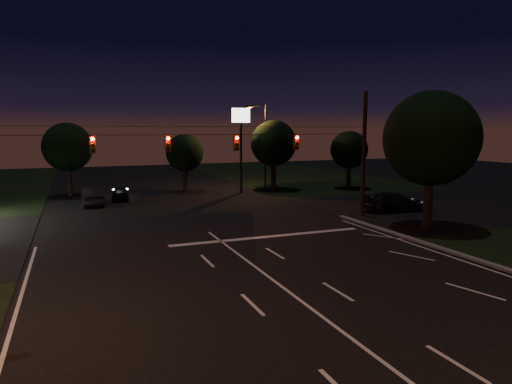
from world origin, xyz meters
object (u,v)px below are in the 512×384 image
tree_right_near (429,140)px  car_oncoming_a (120,193)px  car_cross (394,202)px  utility_pole_right (362,216)px  car_oncoming_b (92,196)px

tree_right_near → car_oncoming_a: tree_right_near is taller
car_oncoming_a → car_cross: bearing=149.9°
utility_pole_right → car_oncoming_a: bearing=137.1°
tree_right_near → car_oncoming_b: 26.72m
car_oncoming_a → tree_right_near: bearing=137.8°
car_oncoming_a → car_cross: 23.76m
car_oncoming_b → car_cross: (21.65, -11.87, -0.01)m
utility_pole_right → car_oncoming_a: size_ratio=2.47×
car_cross → car_oncoming_a: bearing=59.1°
utility_pole_right → car_oncoming_b: size_ratio=1.94×
utility_pole_right → car_oncoming_b: 22.11m
car_oncoming_b → tree_right_near: bearing=136.8°
utility_pole_right → car_cross: utility_pole_right is taller
utility_pole_right → car_oncoming_b: (-18.25, 12.45, 0.76)m
car_oncoming_a → car_oncoming_b: bearing=47.4°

